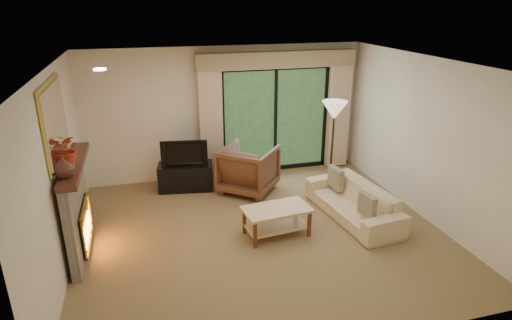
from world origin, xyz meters
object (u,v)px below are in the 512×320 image
object	(u,v)px
media_console	(186,177)
coffee_table	(277,221)
sofa	(353,201)
armchair	(248,169)

from	to	relation	value
media_console	coffee_table	size ratio (longest dim) A/B	1.00
media_console	sofa	bearing A→B (deg)	-27.23
armchair	coffee_table	distance (m)	1.70
coffee_table	sofa	bearing A→B (deg)	2.54
coffee_table	armchair	bearing A→B (deg)	84.02
armchair	sofa	size ratio (longest dim) A/B	0.50
media_console	armchair	distance (m)	1.21
media_console	coffee_table	xyz separation A→B (m)	(1.14, -2.07, -0.03)
armchair	sofa	distance (m)	2.04
media_console	armchair	world-z (taller)	armchair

